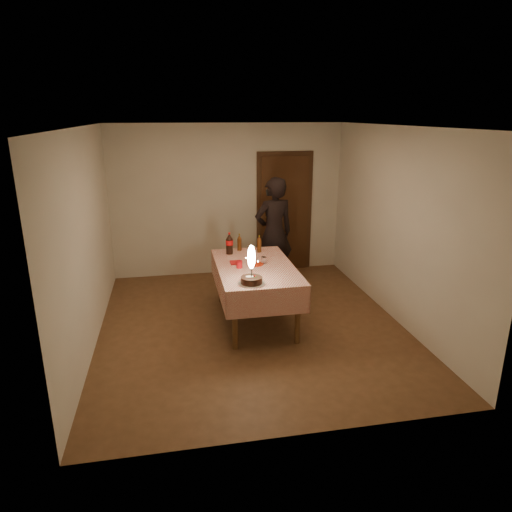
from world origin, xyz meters
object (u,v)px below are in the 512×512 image
Objects in this scene: birthday_cake at (251,274)px; clear_cup at (264,260)px; photographer at (274,233)px; red_plate at (255,264)px; amber_bottle_right at (259,244)px; amber_bottle_left at (239,243)px; cola_bottle at (229,244)px; dining_table at (255,273)px; red_cup at (239,264)px.

clear_cup is at bearing 67.46° from birthday_cake.
birthday_cake is at bearing -110.44° from photographer.
birthday_cake is 0.73m from red_plate.
amber_bottle_right is at bearing -119.33° from photographer.
amber_bottle_left is at bearing 98.98° from red_plate.
red_plate is at bearing -63.08° from cola_bottle.
birthday_cake reaches higher than amber_bottle_right.
red_cup is at bearing -167.60° from dining_table.
red_cup reaches higher than dining_table.
photographer is at bearing 38.87° from amber_bottle_left.
birthday_cake is (-0.17, -0.65, 0.23)m from dining_table.
red_plate is (0.18, 0.70, -0.12)m from birthday_cake.
dining_table is at bearing -82.60° from amber_bottle_left.
dining_table is 7.82× the size of red_plate.
amber_bottle_left is (0.13, 0.80, 0.07)m from red_cup.
birthday_cake reaches higher than red_plate.
dining_table is 3.60× the size of birthday_cake.
photographer reaches higher than dining_table.
red_cup is at bearing -160.48° from clear_cup.
birthday_cake is at bearing -112.54° from clear_cup.
amber_bottle_right is 0.14× the size of photographer.
amber_bottle_left reaches higher than red_cup.
amber_bottle_right is (0.16, 0.56, 0.11)m from red_plate.
amber_bottle_left is 1.00× the size of amber_bottle_right.
cola_bottle is at bearing 94.43° from birthday_cake.
red_cup reaches higher than clear_cup.
red_cup is 0.39× the size of amber_bottle_left.
birthday_cake is 1.51× the size of cola_bottle.
photographer is (0.64, 0.52, -0.01)m from amber_bottle_left.
red_plate is 0.86× the size of amber_bottle_left.
cola_bottle reaches higher than dining_table.
amber_bottle_left is (0.07, 1.40, -0.01)m from birthday_cake.
amber_bottle_right reaches higher than red_plate.
clear_cup is 0.72m from amber_bottle_left.
red_cup is 0.66m from cola_bottle.
dining_table is 5.42× the size of cola_bottle.
red_cup is 0.06× the size of photographer.
dining_table is 0.71m from cola_bottle.
amber_bottle_left is (-0.10, 0.75, 0.22)m from dining_table.
clear_cup is (0.35, 0.13, -0.01)m from red_cup.
amber_bottle_right is 0.76m from photographer.
dining_table is 6.75× the size of amber_bottle_right.
clear_cup is at bearing -109.14° from photographer.
birthday_cake is 1.30m from amber_bottle_right.
birthday_cake reaches higher than amber_bottle_left.
cola_bottle is at bearing 116.92° from red_plate.
amber_bottle_left is (-0.23, 0.67, 0.07)m from clear_cup.
birthday_cake is at bearing -84.82° from red_cup.
amber_bottle_right is (0.17, 0.61, 0.22)m from dining_table.
photographer reaches higher than red_cup.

